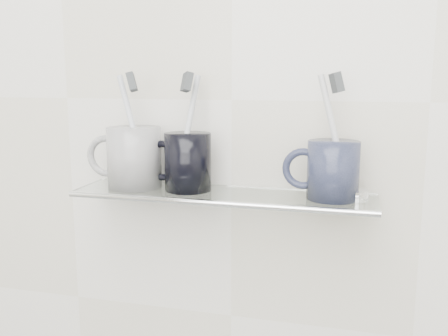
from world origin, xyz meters
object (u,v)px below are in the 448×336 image
(shelf_glass, at_px, (222,195))
(mug_right, at_px, (333,170))
(mug_left, at_px, (134,157))
(mug_center, at_px, (188,162))

(shelf_glass, height_order, mug_right, mug_right)
(mug_left, xyz_separation_m, mug_right, (0.34, 0.00, -0.01))
(mug_center, relative_size, mug_right, 1.06)
(mug_left, height_order, mug_right, mug_left)
(mug_center, height_order, mug_right, mug_center)
(shelf_glass, xyz_separation_m, mug_left, (-0.16, 0.00, 0.06))
(mug_left, distance_m, mug_right, 0.34)
(mug_center, distance_m, mug_right, 0.24)
(mug_center, bearing_deg, shelf_glass, 20.07)
(shelf_glass, bearing_deg, mug_center, 175.35)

